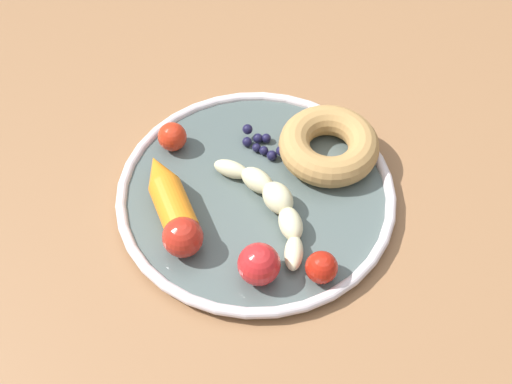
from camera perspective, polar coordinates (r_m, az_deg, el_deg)
The scene contains 10 objects.
dining_table at distance 0.88m, azimuth -3.55°, elevation -1.90°, with size 1.06×0.75×0.77m.
plate at distance 0.75m, azimuth -0.00°, elevation -0.13°, with size 0.31×0.31×0.02m.
banana at distance 0.73m, azimuth 1.33°, elevation -0.89°, with size 0.11×0.14×0.03m.
carrot_orange at distance 0.73m, azimuth -7.51°, elevation -0.06°, with size 0.08×0.11×0.04m.
donut at distance 0.78m, azimuth 6.19°, elevation 3.95°, with size 0.12×0.12×0.04m, color tan.
blueberry_pile at distance 0.79m, azimuth 0.48°, elevation 4.12°, with size 0.05×0.04×0.02m.
tomato_near at distance 0.67m, azimuth 0.25°, elevation -6.13°, with size 0.04×0.04×0.04m, color red.
tomato_mid at distance 0.68m, azimuth 5.57°, elevation -6.37°, with size 0.03×0.03×0.03m, color red.
tomato_far at distance 0.70m, azimuth -6.22°, elevation -3.83°, with size 0.04×0.04×0.04m, color red.
tomato_extra at distance 0.79m, azimuth -7.11°, elevation 4.66°, with size 0.03×0.03×0.03m, color red.
Camera 1 is at (-0.09, 0.51, 1.38)m, focal length 47.23 mm.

